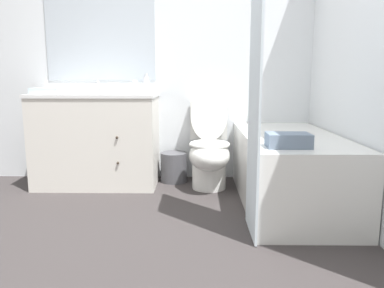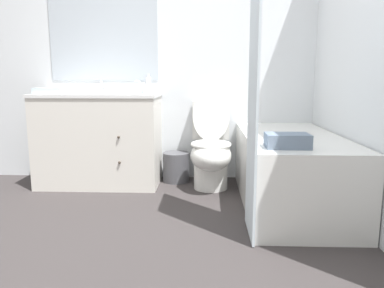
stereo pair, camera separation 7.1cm
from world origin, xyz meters
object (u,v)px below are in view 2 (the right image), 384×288
(toilet, at_px, (211,149))
(bathtub, at_px, (290,169))
(bath_towel_folded, at_px, (287,141))
(wastebasket, at_px, (176,167))
(sink_faucet, at_px, (104,89))
(tissue_box, at_px, (138,88))
(soap_dispenser, at_px, (148,85))
(hand_towel_folded, at_px, (49,91))
(vanity_cabinet, at_px, (100,139))

(toilet, bearing_deg, bathtub, -34.99)
(bath_towel_folded, bearing_deg, wastebasket, 124.64)
(wastebasket, bearing_deg, sink_faucet, 172.81)
(tissue_box, xyz_separation_m, soap_dispenser, (0.12, -0.10, 0.03))
(toilet, xyz_separation_m, hand_towel_folded, (-1.46, -0.06, 0.54))
(sink_faucet, xyz_separation_m, wastebasket, (0.72, -0.09, -0.76))
(toilet, relative_size, bathtub, 0.56)
(toilet, xyz_separation_m, tissue_box, (-0.70, 0.18, 0.56))
(toilet, distance_m, bath_towel_folded, 1.14)
(sink_faucet, distance_m, hand_towel_folded, 0.53)
(vanity_cabinet, bearing_deg, sink_faucet, 90.00)
(toilet, distance_m, soap_dispenser, 0.83)
(vanity_cabinet, relative_size, sink_faucet, 8.04)
(toilet, relative_size, wastebasket, 3.11)
(wastebasket, bearing_deg, tissue_box, -178.43)
(tissue_box, bearing_deg, wastebasket, 1.57)
(bathtub, distance_m, hand_towel_folded, 2.21)
(wastebasket, relative_size, tissue_box, 2.28)
(vanity_cabinet, height_order, tissue_box, tissue_box)
(toilet, height_order, tissue_box, tissue_box)
(bathtub, distance_m, wastebasket, 1.17)
(tissue_box, bearing_deg, bathtub, -24.94)
(vanity_cabinet, bearing_deg, hand_towel_folded, -161.13)
(toilet, relative_size, bath_towel_folded, 3.23)
(toilet, distance_m, tissue_box, 0.92)
(bathtub, relative_size, hand_towel_folded, 6.40)
(bathtub, relative_size, soap_dispenser, 8.81)
(wastebasket, xyz_separation_m, soap_dispenser, (-0.24, -0.11, 0.81))
(sink_faucet, relative_size, hand_towel_folded, 0.57)
(sink_faucet, distance_m, tissue_box, 0.37)
(bathtub, bearing_deg, toilet, 145.01)
(toilet, bearing_deg, tissue_box, 165.77)
(toilet, distance_m, hand_towel_folded, 1.56)
(sink_faucet, bearing_deg, bathtub, -23.09)
(tissue_box, bearing_deg, toilet, -14.23)
(vanity_cabinet, height_order, bathtub, vanity_cabinet)
(vanity_cabinet, height_order, bath_towel_folded, vanity_cabinet)
(tissue_box, relative_size, soap_dispenser, 0.70)
(bathtub, xyz_separation_m, soap_dispenser, (-1.21, 0.52, 0.66))
(sink_faucet, xyz_separation_m, bathtub, (1.69, -0.72, -0.62))
(bathtub, bearing_deg, bath_towel_folded, -104.92)
(hand_towel_folded, bearing_deg, bath_towel_folded, -25.76)
(vanity_cabinet, height_order, sink_faucet, sink_faucet)
(sink_faucet, xyz_separation_m, hand_towel_folded, (-0.41, -0.34, -0.01))
(wastebasket, bearing_deg, bath_towel_folded, -55.36)
(vanity_cabinet, relative_size, bath_towel_folded, 4.10)
(toilet, xyz_separation_m, bathtub, (0.63, -0.44, -0.07))
(sink_faucet, relative_size, wastebasket, 0.49)
(vanity_cabinet, relative_size, hand_towel_folded, 4.57)
(bathtub, relative_size, tissue_box, 12.63)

